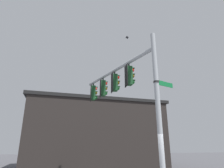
% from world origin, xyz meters
% --- Properties ---
extents(signal_pole, '(0.22, 0.22, 7.24)m').
position_xyz_m(signal_pole, '(0.00, 0.00, 3.62)').
color(signal_pole, '#ADB2B7').
rests_on(signal_pole, ground).
extents(mast_arm, '(6.35, 2.66, 0.19)m').
position_xyz_m(mast_arm, '(-3.14, -1.24, 6.46)').
color(mast_arm, '#ADB2B7').
extents(traffic_light_nearest_pole, '(0.54, 0.49, 1.31)m').
position_xyz_m(traffic_light_nearest_pole, '(-1.79, -0.69, 5.66)').
color(traffic_light_nearest_pole, black).
extents(traffic_light_mid_inner, '(0.54, 0.49, 1.31)m').
position_xyz_m(traffic_light_mid_inner, '(-3.11, -1.21, 5.66)').
color(traffic_light_mid_inner, black).
extents(traffic_light_mid_outer, '(0.54, 0.49, 1.31)m').
position_xyz_m(traffic_light_mid_outer, '(-4.43, -1.73, 5.66)').
color(traffic_light_mid_outer, black).
extents(traffic_light_arm_end, '(0.54, 0.49, 1.31)m').
position_xyz_m(traffic_light_arm_end, '(-5.75, -2.25, 5.66)').
color(traffic_light_arm_end, black).
extents(street_name_sign, '(0.54, 1.14, 0.22)m').
position_xyz_m(street_name_sign, '(-0.12, 0.31, 4.76)').
color(street_name_sign, '#147238').
extents(bird_flying, '(0.34, 0.28, 0.09)m').
position_xyz_m(bird_flying, '(-4.45, 0.03, 9.76)').
color(bird_flying, black).
extents(storefront_building, '(7.96, 14.31, 6.40)m').
position_xyz_m(storefront_building, '(-12.34, -1.22, 3.21)').
color(storefront_building, '#282321').
rests_on(storefront_building, ground).
extents(tree_by_storefront, '(3.44, 3.44, 6.64)m').
position_xyz_m(tree_by_storefront, '(-11.98, 0.40, 4.88)').
color(tree_by_storefront, '#4C3823').
rests_on(tree_by_storefront, ground).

